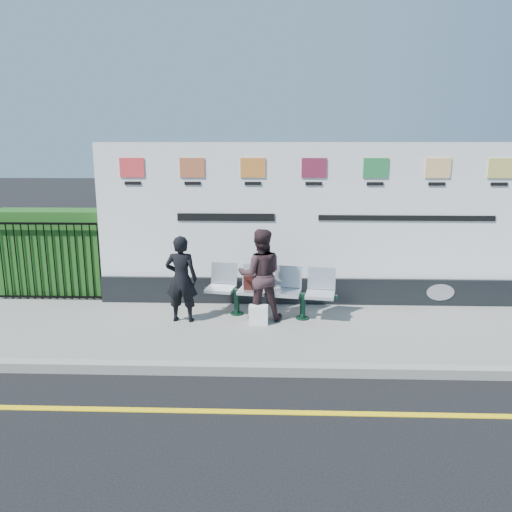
{
  "coord_description": "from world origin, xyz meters",
  "views": [
    {
      "loc": [
        -0.23,
        -5.33,
        3.1
      ],
      "look_at": [
        -0.51,
        2.84,
        1.25
      ],
      "focal_mm": 35.0,
      "sensor_mm": 36.0,
      "label": 1
    }
  ],
  "objects": [
    {
      "name": "ground",
      "position": [
        0.0,
        0.0,
        0.0
      ],
      "size": [
        80.0,
        80.0,
        0.0
      ],
      "primitive_type": "plane",
      "color": "black"
    },
    {
      "name": "pavement",
      "position": [
        0.0,
        2.5,
        0.06
      ],
      "size": [
        14.0,
        3.0,
        0.12
      ],
      "primitive_type": "cube",
      "color": "gray",
      "rests_on": "ground"
    },
    {
      "name": "kerb",
      "position": [
        0.0,
        1.0,
        0.07
      ],
      "size": [
        14.0,
        0.18,
        0.14
      ],
      "primitive_type": "cube",
      "color": "gray",
      "rests_on": "ground"
    },
    {
      "name": "yellow_line",
      "position": [
        0.0,
        0.0,
        0.0
      ],
      "size": [
        14.0,
        0.1,
        0.01
      ],
      "primitive_type": "cube",
      "color": "yellow",
      "rests_on": "ground"
    },
    {
      "name": "billboard",
      "position": [
        0.5,
        3.85,
        1.42
      ],
      "size": [
        8.0,
        0.3,
        3.0
      ],
      "color": "black",
      "rests_on": "pavement"
    },
    {
      "name": "hedge",
      "position": [
        -4.58,
        4.3,
        0.97
      ],
      "size": [
        2.35,
        0.7,
        1.7
      ],
      "primitive_type": "cube",
      "color": "#1E5018",
      "rests_on": "pavement"
    },
    {
      "name": "railing",
      "position": [
        -4.58,
        3.85,
        0.89
      ],
      "size": [
        2.05,
        0.06,
        1.54
      ],
      "primitive_type": null,
      "color": "black",
      "rests_on": "pavement"
    },
    {
      "name": "bench",
      "position": [
        -0.28,
        3.02,
        0.36
      ],
      "size": [
        2.31,
        0.95,
        0.48
      ],
      "primitive_type": null,
      "rotation": [
        0.0,
        0.0,
        -0.17
      ],
      "color": "silver",
      "rests_on": "pavement"
    },
    {
      "name": "woman_left",
      "position": [
        -1.77,
        2.75,
        0.86
      ],
      "size": [
        0.56,
        0.39,
        1.49
      ],
      "primitive_type": "imported",
      "rotation": [
        0.0,
        0.0,
        3.08
      ],
      "color": "black",
      "rests_on": "pavement"
    },
    {
      "name": "woman_right",
      "position": [
        -0.44,
        2.89,
        0.91
      ],
      "size": [
        0.81,
        0.66,
        1.58
      ],
      "primitive_type": "imported",
      "rotation": [
        0.0,
        0.0,
        3.22
      ],
      "color": "#342125",
      "rests_on": "pavement"
    },
    {
      "name": "handbag_brown",
      "position": [
        -0.57,
        3.07,
        0.73
      ],
      "size": [
        0.33,
        0.15,
        0.25
      ],
      "primitive_type": "cube",
      "rotation": [
        0.0,
        0.0,
        -0.05
      ],
      "color": "black",
      "rests_on": "bench"
    },
    {
      "name": "carrier_bag_white",
      "position": [
        -0.47,
        2.64,
        0.28
      ],
      "size": [
        0.32,
        0.19,
        0.32
      ],
      "primitive_type": "cube",
      "color": "white",
      "rests_on": "pavement"
    }
  ]
}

